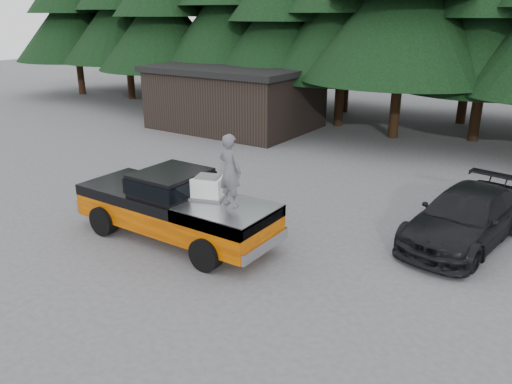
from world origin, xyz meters
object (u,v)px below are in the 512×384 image
Objects in this scene: air_compressor at (208,188)px; utility_building at (235,97)px; parked_car at (465,217)px; pickup_truck at (176,216)px; man_on_bed at (230,170)px.

utility_building is at bearing 104.42° from air_compressor.
air_compressor is 0.16× the size of parked_car.
air_compressor is at bearing 14.20° from pickup_truck.
utility_building is at bearing 158.18° from parked_car.
man_on_bed is 6.50m from parked_car.
parked_car reaches higher than pickup_truck.
man_on_bed is (0.82, -0.13, 0.65)m from air_compressor.
parked_car is at bearing -132.13° from man_on_bed.
man_on_bed is at bearing -28.43° from air_compressor.
parked_car is (4.82, 4.09, -1.53)m from man_on_bed.
man_on_bed is 0.22× the size of utility_building.
utility_building reaches higher than air_compressor.
pickup_truck is 3.26× the size of man_on_bed.
man_on_bed is at bearing 3.68° from pickup_truck.
parked_car is at bearing 15.84° from air_compressor.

